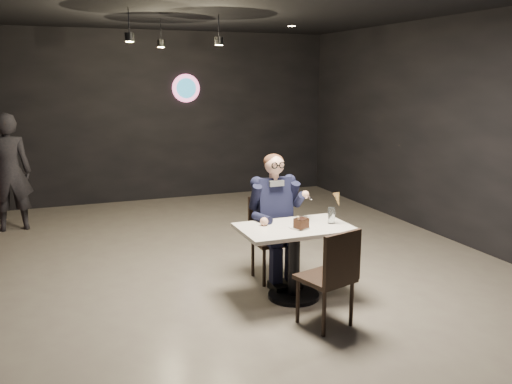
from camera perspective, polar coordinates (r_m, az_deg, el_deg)
name	(u,v)px	position (r m, az deg, el deg)	size (l,w,h in m)	color
floor	(219,287)	(5.89, -3.93, -9.94)	(9.00, 9.00, 0.00)	slate
wall_sign	(186,88)	(9.99, -7.39, 10.79)	(0.50, 0.06, 0.50)	pink
pendant_lights	(170,23)	(7.43, -9.06, 17.13)	(1.40, 1.20, 0.36)	black
main_table	(294,262)	(5.50, 4.02, -7.39)	(1.10, 0.70, 0.75)	white
chair_far	(273,239)	(5.95, 1.78, -4.99)	(0.42, 0.46, 0.92)	black
chair_near	(325,276)	(4.93, 7.29, -8.77)	(0.42, 0.46, 0.92)	black
seated_man	(273,216)	(5.88, 1.80, -2.56)	(0.60, 0.80, 1.44)	black
dessert_plate	(299,227)	(5.35, 4.57, -3.67)	(0.21, 0.21, 0.01)	white
cake_slice	(301,223)	(5.29, 4.79, -3.32)	(0.12, 0.10, 0.09)	black
mint_leaf	(303,219)	(5.31, 5.00, -2.85)	(0.07, 0.04, 0.01)	#2E7E29
sundae_glass	(331,215)	(5.52, 7.95, -2.46)	(0.07, 0.07, 0.16)	silver
wafer_cone	(338,199)	(5.48, 8.59, -0.77)	(0.07, 0.07, 0.14)	tan
passerby	(9,172)	(8.56, -24.58, 1.90)	(0.62, 0.41, 1.71)	black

